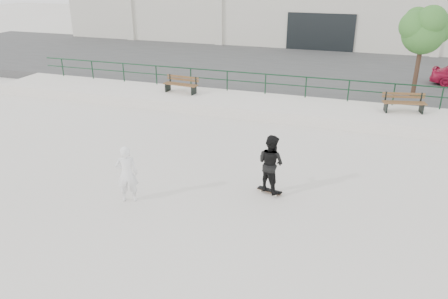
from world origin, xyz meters
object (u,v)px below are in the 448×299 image
(tree, at_px, (425,28))
(skateboard, at_px, (270,191))
(seated_skater, at_px, (127,174))
(bench_left, at_px, (181,84))
(bench_right, at_px, (404,103))
(standing_skater, at_px, (271,163))

(tree, xyz_separation_m, skateboard, (-4.65, -11.02, -3.67))
(skateboard, xyz_separation_m, seated_skater, (-3.84, -1.79, 0.80))
(seated_skater, bearing_deg, bench_left, -97.80)
(skateboard, height_order, seated_skater, seated_skater)
(bench_right, bearing_deg, standing_skater, -128.32)
(standing_skater, relative_size, seated_skater, 1.03)
(bench_left, relative_size, skateboard, 2.28)
(bench_left, distance_m, seated_skater, 10.15)
(tree, distance_m, standing_skater, 12.27)
(skateboard, bearing_deg, seated_skater, -140.41)
(seated_skater, bearing_deg, standing_skater, -177.63)
(bench_left, bearing_deg, bench_right, 6.56)
(skateboard, relative_size, standing_skater, 0.45)
(standing_skater, bearing_deg, bench_right, -87.94)
(bench_left, distance_m, standing_skater, 10.28)
(bench_left, relative_size, standing_skater, 1.02)
(bench_left, relative_size, seated_skater, 1.05)
(tree, height_order, standing_skater, tree)
(skateboard, distance_m, seated_skater, 4.31)
(bench_right, relative_size, skateboard, 2.33)
(bench_left, xyz_separation_m, standing_skater, (6.43, -8.02, 0.08))
(bench_right, height_order, standing_skater, standing_skater)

